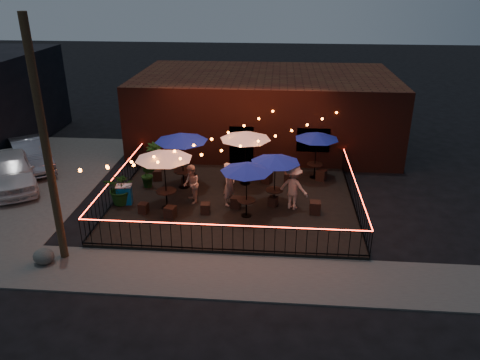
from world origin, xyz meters
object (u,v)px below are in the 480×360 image
Objects in this scene: cafe_table_4 at (275,159)px; cooler at (124,194)px; utility_pole at (46,148)px; cafe_table_1 at (181,138)px; cafe_table_2 at (247,168)px; boulder at (44,256)px; cafe_table_0 at (164,155)px; cafe_table_3 at (245,136)px; cafe_table_5 at (317,136)px.

cooler is at bearing -176.54° from cafe_table_4.
cafe_table_4 is 2.96× the size of cooler.
utility_pole is 6.72m from cafe_table_1.
utility_pole reaches higher than cafe_table_2.
cooler is 4.65m from boulder.
cafe_table_0 reaches higher than cooler.
cafe_table_0 is 4.42m from cafe_table_4.
cooler is at bearing 77.18° from utility_pole.
boulder is at bearing -127.79° from cafe_table_0.
cafe_table_3 is 5.76m from cooler.
utility_pole is at bearing -148.65° from cafe_table_4.
cafe_table_5 is at bearing 30.84° from cafe_table_0.
cafe_table_1 reaches higher than cafe_table_2.
cafe_table_0 is 2.64m from cooler.
cafe_table_0 is at bearing -149.16° from cafe_table_5.
cafe_table_3 is 3.05× the size of cooler.
cafe_table_5 is (8.95, 7.40, -1.80)m from utility_pole.
cafe_table_2 is at bearing -125.45° from cafe_table_5.
cafe_table_1 is at bearing 140.00° from cafe_table_2.
cafe_table_4 is at bearing -57.04° from cafe_table_3.
utility_pole is 2.73× the size of cafe_table_1.
cafe_table_4 is 9.18m from boulder.
cafe_table_4 reaches higher than cooler.
cafe_table_4 reaches higher than boulder.
cafe_table_4 is at bearing 8.30° from cafe_table_0.
cafe_table_0 is (2.74, 3.69, -1.55)m from utility_pole.
cooler is at bearing -156.83° from cafe_table_5.
cafe_table_2 is (3.29, -0.40, -0.26)m from cafe_table_0.
cooler is at bearing 171.92° from cafe_table_0.
cafe_table_0 is 3.32m from cafe_table_2.
cooler is at bearing 172.64° from cafe_table_2.
cafe_table_1 is 1.19× the size of cafe_table_4.
cafe_table_3 is at bearing 122.96° from cafe_table_4.
cafe_table_2 is at bearing -40.00° from cafe_table_1.
boulder is (-9.44, -7.87, -1.89)m from cafe_table_5.
cafe_table_3 is at bearing 48.14° from utility_pole.
cafe_table_5 is at bearing 39.83° from boulder.
cafe_table_2 reaches higher than cafe_table_4.
cooler reaches higher than boulder.
utility_pole is 2.98× the size of cafe_table_5.
cafe_table_5 reaches higher than cafe_table_2.
cafe_table_4 is 0.92× the size of cafe_table_5.
cooler is (-8.05, -3.45, -1.63)m from cafe_table_5.
cafe_table_2 is 5.04m from cafe_table_5.
cafe_table_4 is at bearing 31.35° from utility_pole.
cafe_table_2 is at bearing 28.64° from utility_pole.
boulder is at bearing -119.19° from cafe_table_1.
cafe_table_3 reaches higher than boulder.
cooler is (-5.13, 0.66, -1.62)m from cafe_table_2.
utility_pole is at bearing 44.07° from boulder.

